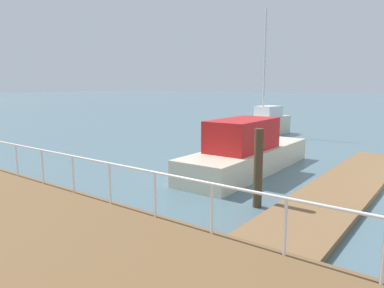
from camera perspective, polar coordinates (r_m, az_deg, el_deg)
name	(u,v)px	position (r m, az deg, el deg)	size (l,w,h in m)	color
ground_plane	(68,164)	(16.56, -19.20, -2.99)	(300.00, 300.00, 0.00)	slate
floating_dock	(344,187)	(12.79, 23.12, -6.39)	(13.23, 2.00, 0.18)	olive
dock_piling_1	(216,154)	(13.40, 3.79, -1.68)	(0.35, 0.35, 1.66)	#473826
dock_piling_2	(258,168)	(10.11, 10.51, -3.85)	(0.25, 0.25, 2.23)	#473826
moored_boat_0	(263,123)	(25.10, 11.33, 3.27)	(4.93, 2.16, 8.42)	beige
moored_boat_1	(247,152)	(14.26, 8.70, -1.27)	(7.52, 2.19, 2.11)	beige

